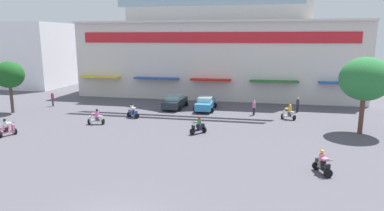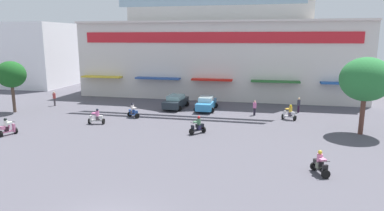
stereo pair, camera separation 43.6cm
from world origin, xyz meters
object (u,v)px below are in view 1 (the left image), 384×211
Objects in this scene: parked_car_0 at (175,102)px; scooter_rider_7 at (133,112)px; scooter_rider_5 at (289,113)px; scooter_rider_8 at (7,129)px; pedestrian_2 at (53,98)px; plaza_tree_1 at (365,79)px; parked_car_1 at (206,103)px; pedestrian_0 at (298,104)px; plaza_tree_0 at (9,75)px; scooter_rider_0 at (96,118)px; scooter_rider_2 at (198,127)px; pedestrian_1 at (254,107)px; scooter_rider_4 at (322,164)px.

parked_car_0 is 6.12m from scooter_rider_7.
parked_car_0 is 2.97× the size of scooter_rider_5.
pedestrian_2 reaches higher than scooter_rider_8.
plaza_tree_1 reaches higher than parked_car_1.
plaza_tree_1 is 3.96× the size of pedestrian_0.
plaza_tree_1 is (34.53, -0.94, 0.52)m from plaza_tree_0.
scooter_rider_5 is at bearing 17.50° from scooter_rider_0.
scooter_rider_2 is at bearing -131.06° from pedestrian_0.
plaza_tree_1 is at bearing -59.44° from pedestrian_0.
plaza_tree_0 is at bearing -178.10° from scooter_rider_7.
parked_car_1 is 10.01m from pedestrian_0.
pedestrian_0 is at bearing 48.94° from scooter_rider_2.
scooter_rider_2 is at bearing -22.51° from pedestrian_2.
scooter_rider_5 is at bearing -20.09° from pedestrian_1.
scooter_rider_8 is (-5.39, -5.01, 0.02)m from scooter_rider_0.
parked_car_0 is 9.09m from pedestrian_1.
plaza_tree_0 reaches higher than parked_car_1.
plaza_tree_0 is 21.76m from scooter_rider_2.
scooter_rider_5 reaches higher than scooter_rider_8.
plaza_tree_0 is 3.61× the size of scooter_rider_2.
parked_car_0 is 2.98× the size of scooter_rider_0.
scooter_rider_7 reaches higher than scooter_rider_8.
pedestrian_0 is at bearing 3.11° from parked_car_0.
scooter_rider_2 is 10.32m from scooter_rider_5.
scooter_rider_7 is 1.00× the size of scooter_rider_8.
scooter_rider_8 is 28.17m from pedestrian_0.
plaza_tree_1 is 4.30× the size of scooter_rider_4.
scooter_rider_2 is (21.14, -3.84, -3.47)m from plaza_tree_0.
parked_car_0 is 21.13m from scooter_rider_4.
plaza_tree_1 is at bearing -34.56° from scooter_rider_5.
scooter_rider_4 is at bearing -50.91° from parked_car_0.
pedestrian_2 is (-9.08, 6.75, 0.37)m from scooter_rider_0.
pedestrian_0 is at bearing 30.31° from scooter_rider_8.
pedestrian_2 is at bearing 157.49° from scooter_rider_2.
parked_car_1 is at bearing 37.68° from scooter_rider_7.
pedestrian_1 is at bearing 61.11° from scooter_rider_2.
pedestrian_2 is at bearing -175.19° from parked_car_1.
parked_car_0 reaches higher than scooter_rider_4.
scooter_rider_4 is at bearing -34.14° from scooter_rider_7.
pedestrian_1 is at bearing 0.24° from pedestrian_2.
parked_car_0 is 13.56m from pedestrian_0.
scooter_rider_5 is 1.02× the size of scooter_rider_7.
plaza_tree_0 is 3.55× the size of pedestrian_1.
scooter_rider_4 is at bearing -115.41° from plaza_tree_1.
scooter_rider_0 is at bearing -137.31° from parked_car_1.
plaza_tree_1 reaches higher than scooter_rider_2.
scooter_rider_8 is (-23.14, -10.61, -0.01)m from scooter_rider_5.
parked_car_1 is at bearing 95.86° from scooter_rider_2.
scooter_rider_0 is at bearing -154.45° from pedestrian_1.
pedestrian_2 reaches higher than scooter_rider_2.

